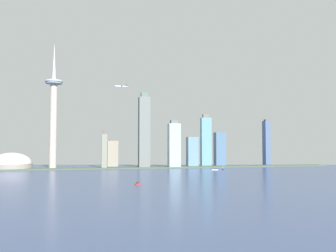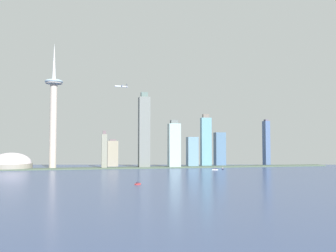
{
  "view_description": "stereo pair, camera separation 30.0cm",
  "coord_description": "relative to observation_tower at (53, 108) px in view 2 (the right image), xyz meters",
  "views": [
    {
      "loc": [
        -192.24,
        -379.84,
        56.18
      ],
      "look_at": [
        -5.81,
        476.54,
        101.23
      ],
      "focal_mm": 38.44,
      "sensor_mm": 36.0,
      "label": 1
    },
    {
      "loc": [
        -191.94,
        -379.9,
        56.18
      ],
      "look_at": [
        -5.81,
        476.54,
        101.23
      ],
      "focal_mm": 38.44,
      "sensor_mm": 36.0,
      "label": 2
    }
  ],
  "objects": [
    {
      "name": "waterfront_pier",
      "position": [
        275.3,
        -17.31,
        -138.07
      ],
      "size": [
        813.53,
        41.0,
        2.68
      ],
      "primitive_type": "cube",
      "color": "#465645",
      "rests_on": "ground"
    },
    {
      "name": "ground_plane",
      "position": [
        275.3,
        -484.44,
        -139.42
      ],
      "size": [
        6000.0,
        6000.0,
        0.0
      ],
      "primitive_type": "plane",
      "color": "#384871"
    },
    {
      "name": "observation_tower",
      "position": [
        0.0,
        0.0,
        0.0
      ],
      "size": [
        41.24,
        41.24,
        292.78
      ],
      "color": "#B3A497",
      "rests_on": "ground"
    },
    {
      "name": "skyscraper_2",
      "position": [
        209.9,
        -12.38,
        -52.45
      ],
      "size": [
        26.08,
        26.13,
        181.05
      ],
      "color": "slate",
      "rests_on": "ground"
    },
    {
      "name": "skyscraper_7",
      "position": [
        281.7,
        -20.61,
        -84.63
      ],
      "size": [
        27.95,
        24.36,
        114.99
      ],
      "color": "#92B2B2",
      "rests_on": "ground"
    },
    {
      "name": "skyscraper_5",
      "position": [
        141.08,
        72.85,
        -105.97
      ],
      "size": [
        27.11,
        19.72,
        69.7
      ],
      "color": "gray",
      "rests_on": "ground"
    },
    {
      "name": "skyscraper_1",
      "position": [
        116.0,
        -16.0,
        -97.9
      ],
      "size": [
        12.38,
        17.97,
        88.19
      ],
      "color": "slate",
      "rests_on": "ground"
    },
    {
      "name": "skyscraper_3",
      "position": [
        334.37,
        4.18,
        -102.05
      ],
      "size": [
        26.54,
        22.87,
        74.74
      ],
      "color": "slate",
      "rests_on": "ground"
    },
    {
      "name": "airplane",
      "position": [
        149.67,
        -72.26,
        45.12
      ],
      "size": [
        29.28,
        26.16,
        8.03
      ],
      "rotation": [
        0.0,
        0.0,
        3.31
      ],
      "color": "silver"
    },
    {
      "name": "boat_1",
      "position": [
        353.05,
        -111.0,
        -138.07
      ],
      "size": [
        13.65,
        8.21,
        7.14
      ],
      "rotation": [
        0.0,
        0.0,
        2.82
      ],
      "color": "white",
      "rests_on": "ground"
    },
    {
      "name": "skyscraper_6",
      "position": [
        372.74,
        11.31,
        -75.49
      ],
      "size": [
        26.21,
        14.05,
        133.75
      ],
      "color": "#5A8DA0",
      "rests_on": "ground"
    },
    {
      "name": "boat_0",
      "position": [
        149.33,
        -361.05,
        -138.11
      ],
      "size": [
        9.42,
        8.13,
        3.59
      ],
      "rotation": [
        0.0,
        0.0,
        3.77
      ],
      "color": "#AF2E2D",
      "rests_on": "ground"
    },
    {
      "name": "skyscraper_4",
      "position": [
        543.35,
        16.77,
        -79.37
      ],
      "size": [
        13.38,
        19.69,
        122.91
      ],
      "color": "#475D86",
      "rests_on": "ground"
    },
    {
      "name": "boat_3",
      "position": [
        376.73,
        -95.67,
        -137.85
      ],
      "size": [
        6.45,
        8.13,
        8.13
      ],
      "rotation": [
        0.0,
        0.0,
        1.04
      ],
      "color": "black",
      "rests_on": "ground"
    },
    {
      "name": "stadium_dome",
      "position": [
        -90.27,
        7.92,
        -127.67
      ],
      "size": [
        91.42,
        91.42,
        48.4
      ],
      "color": "gray",
      "rests_on": "ground"
    },
    {
      "name": "skyscraper_0",
      "position": [
        427.78,
        59.57,
        -95.1
      ],
      "size": [
        27.68,
        22.96,
        88.64
      ],
      "color": "slate",
      "rests_on": "ground"
    }
  ]
}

